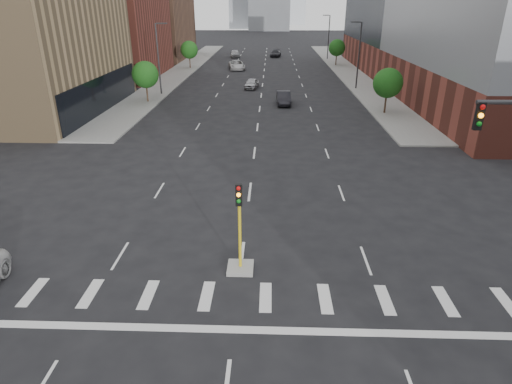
# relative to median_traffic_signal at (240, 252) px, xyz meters

# --- Properties ---
(sidewalk_left_far) EXTENTS (5.00, 92.00, 0.15)m
(sidewalk_left_far) POSITION_rel_median_traffic_signal_xyz_m (-15.00, 65.03, -0.90)
(sidewalk_left_far) COLOR gray
(sidewalk_left_far) RESTS_ON ground
(sidewalk_right_far) EXTENTS (5.00, 92.00, 0.15)m
(sidewalk_right_far) POSITION_rel_median_traffic_signal_xyz_m (15.00, 65.03, -0.90)
(sidewalk_right_far) COLOR gray
(sidewalk_right_far) RESTS_ON ground
(building_left_mid) EXTENTS (20.00, 24.00, 14.00)m
(building_left_mid) POSITION_rel_median_traffic_signal_xyz_m (-27.50, 31.03, 6.03)
(building_left_mid) COLOR #957854
(building_left_mid) RESTS_ON ground
(building_left_far_a) EXTENTS (20.00, 22.00, 12.00)m
(building_left_far_a) POSITION_rel_median_traffic_signal_xyz_m (-27.50, 57.03, 5.03)
(building_left_far_a) COLOR brown
(building_left_far_a) RESTS_ON ground
(building_left_far_b) EXTENTS (20.00, 24.00, 13.00)m
(building_left_far_b) POSITION_rel_median_traffic_signal_xyz_m (-27.50, 83.03, 5.53)
(building_left_far_b) COLOR brown
(building_left_far_b) RESTS_ON ground
(building_right_main) EXTENTS (24.00, 70.00, 22.00)m
(building_right_main) POSITION_rel_median_traffic_signal_xyz_m (29.50, 51.03, 10.03)
(building_right_main) COLOR brown
(building_right_main) RESTS_ON ground
(median_traffic_signal) EXTENTS (1.20, 1.20, 4.40)m
(median_traffic_signal) POSITION_rel_median_traffic_signal_xyz_m (0.00, 0.00, 0.00)
(median_traffic_signal) COLOR #999993
(median_traffic_signal) RESTS_ON ground
(streetlight_right_a) EXTENTS (1.60, 0.22, 9.07)m
(streetlight_right_a) POSITION_rel_median_traffic_signal_xyz_m (13.41, 46.03, 4.04)
(streetlight_right_a) COLOR #2D2D30
(streetlight_right_a) RESTS_ON ground
(streetlight_right_b) EXTENTS (1.60, 0.22, 9.07)m
(streetlight_right_b) POSITION_rel_median_traffic_signal_xyz_m (13.41, 81.03, 4.04)
(streetlight_right_b) COLOR #2D2D30
(streetlight_right_b) RESTS_ON ground
(streetlight_left) EXTENTS (1.60, 0.22, 9.07)m
(streetlight_left) POSITION_rel_median_traffic_signal_xyz_m (-13.41, 41.03, 4.04)
(streetlight_left) COLOR #2D2D30
(streetlight_left) RESTS_ON ground
(tree_left_near) EXTENTS (3.20, 3.20, 4.85)m
(tree_left_near) POSITION_rel_median_traffic_signal_xyz_m (-14.00, 36.03, 2.42)
(tree_left_near) COLOR #382619
(tree_left_near) RESTS_ON ground
(tree_left_far) EXTENTS (3.20, 3.20, 4.85)m
(tree_left_far) POSITION_rel_median_traffic_signal_xyz_m (-14.00, 66.03, 2.42)
(tree_left_far) COLOR #382619
(tree_left_far) RESTS_ON ground
(tree_right_near) EXTENTS (3.20, 3.20, 4.85)m
(tree_right_near) POSITION_rel_median_traffic_signal_xyz_m (14.00, 31.03, 2.42)
(tree_right_near) COLOR #382619
(tree_right_near) RESTS_ON ground
(tree_right_far) EXTENTS (3.20, 3.20, 4.85)m
(tree_right_far) POSITION_rel_median_traffic_signal_xyz_m (14.00, 71.03, 2.42)
(tree_right_far) COLOR #382619
(tree_right_far) RESTS_ON ground
(car_near_left) EXTENTS (2.24, 4.32, 1.41)m
(car_near_left) POSITION_rel_median_traffic_signal_xyz_m (-1.50, 46.16, -0.27)
(car_near_left) COLOR #AAAAAE
(car_near_left) RESTS_ON ground
(car_mid_right) EXTENTS (1.77, 4.70, 1.53)m
(car_mid_right) POSITION_rel_median_traffic_signal_xyz_m (2.85, 35.57, -0.21)
(car_mid_right) COLOR black
(car_mid_right) RESTS_ON ground
(car_far_left) EXTENTS (3.65, 6.20, 1.62)m
(car_far_left) POSITION_rel_median_traffic_signal_xyz_m (-5.12, 65.06, -0.16)
(car_far_left) COLOR #B5B5B5
(car_far_left) RESTS_ON ground
(car_deep_right) EXTENTS (2.73, 5.44, 1.52)m
(car_deep_right) POSITION_rel_median_traffic_signal_xyz_m (2.24, 85.73, -0.21)
(car_deep_right) COLOR black
(car_deep_right) RESTS_ON ground
(car_distant) EXTENTS (2.57, 5.15, 1.69)m
(car_distant) POSITION_rel_median_traffic_signal_xyz_m (-7.01, 84.76, -0.13)
(car_distant) COLOR #A1A1A5
(car_distant) RESTS_ON ground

